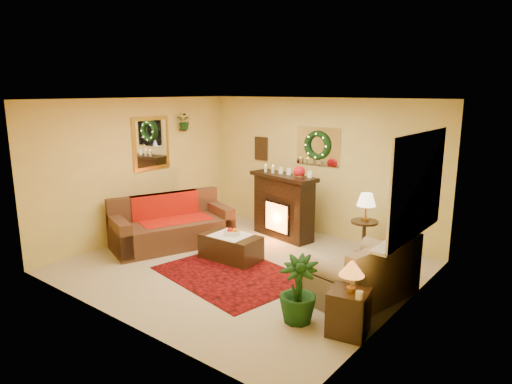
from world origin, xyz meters
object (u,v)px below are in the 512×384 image
Objects in this scene: loveseat at (363,268)px; end_table_square at (349,312)px; fireplace at (283,209)px; coffee_table at (231,247)px; sofa at (172,223)px; side_table_round at (364,236)px.

end_table_square is at bearing -61.51° from loveseat.
coffee_table is (0.00, -1.51, -0.34)m from fireplace.
end_table_square is 2.77m from coffee_table.
sofa is 3.35m from side_table_round.
loveseat is (3.58, 0.17, -0.01)m from sofa.
side_table_round reaches higher than end_table_square.
fireplace is (1.26, 1.64, 0.12)m from sofa.
loveseat is at bearing -21.07° from fireplace.
fireplace is 2.35× the size of end_table_square.
sofa is 1.68× the size of fireplace.
sofa is 3.59m from loveseat.
coffee_table is (-2.61, 0.93, -0.06)m from end_table_square.
fireplace reaches higher than sofa.
fireplace is 1.63m from side_table_round.
fireplace reaches higher than coffee_table.
loveseat reaches higher than coffee_table.
coffee_table is (1.26, 0.14, -0.22)m from sofa.
sofa is 1.43× the size of loveseat.
fireplace is 1.54m from coffee_table.
fireplace is at bearing 73.27° from sofa.
loveseat is 2.33m from coffee_table.
loveseat is 1.69m from side_table_round.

